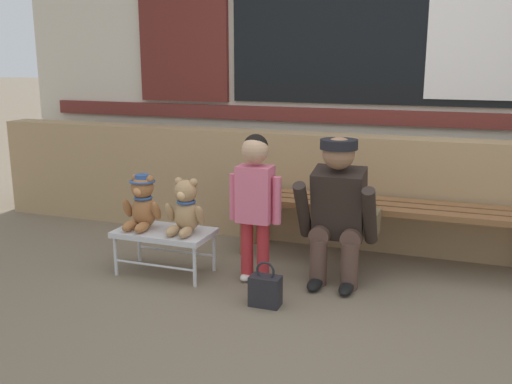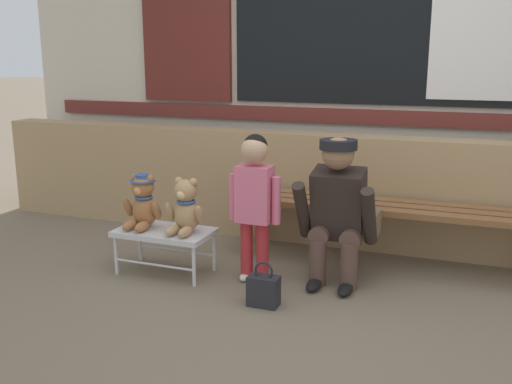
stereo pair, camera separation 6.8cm
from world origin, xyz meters
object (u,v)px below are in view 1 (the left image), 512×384
at_px(teddy_bear_with_hat, 142,203).
at_px(small_display_bench, 165,235).
at_px(teddy_bear_plain, 185,208).
at_px(adult_crouching, 340,210).
at_px(handbag_on_ground, 265,290).
at_px(child_standing, 255,192).
at_px(wooden_bench_long, 382,212).

bearing_deg(teddy_bear_with_hat, small_display_bench, -0.77).
bearing_deg(teddy_bear_with_hat, teddy_bear_plain, -0.13).
relative_size(adult_crouching, handbag_on_ground, 3.49).
bearing_deg(child_standing, teddy_bear_plain, -170.70).
distance_m(wooden_bench_long, adult_crouching, 0.50).
distance_m(wooden_bench_long, teddy_bear_with_hat, 1.64).
bearing_deg(teddy_bear_plain, wooden_bench_long, 29.85).
bearing_deg(teddy_bear_plain, small_display_bench, -179.49).
distance_m(teddy_bear_with_hat, handbag_on_ground, 1.07).
bearing_deg(handbag_on_ground, adult_crouching, 57.54).
height_order(teddy_bear_with_hat, child_standing, child_standing).
distance_m(teddy_bear_plain, child_standing, 0.48).
relative_size(teddy_bear_plain, child_standing, 0.38).
distance_m(teddy_bear_with_hat, adult_crouching, 1.31).
relative_size(small_display_bench, child_standing, 0.67).
xyz_separation_m(wooden_bench_long, handbag_on_ground, (-0.53, -0.94, -0.28)).
relative_size(wooden_bench_long, adult_crouching, 2.21).
height_order(child_standing, handbag_on_ground, child_standing).
bearing_deg(small_display_bench, teddy_bear_with_hat, 179.23).
bearing_deg(child_standing, small_display_bench, -172.96).
height_order(wooden_bench_long, teddy_bear_with_hat, teddy_bear_with_hat).
bearing_deg(teddy_bear_with_hat, handbag_on_ground, -15.71).
bearing_deg(teddy_bear_plain, child_standing, 9.30).
bearing_deg(adult_crouching, handbag_on_ground, -122.46).
distance_m(small_display_bench, adult_crouching, 1.17).
relative_size(teddy_bear_with_hat, teddy_bear_plain, 1.00).
distance_m(wooden_bench_long, teddy_bear_plain, 1.36).
distance_m(wooden_bench_long, child_standing, 0.96).
bearing_deg(handbag_on_ground, child_standing, 118.74).
xyz_separation_m(wooden_bench_long, small_display_bench, (-1.33, -0.67, -0.11)).
relative_size(wooden_bench_long, small_display_bench, 3.28).
distance_m(adult_crouching, handbag_on_ground, 0.71).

